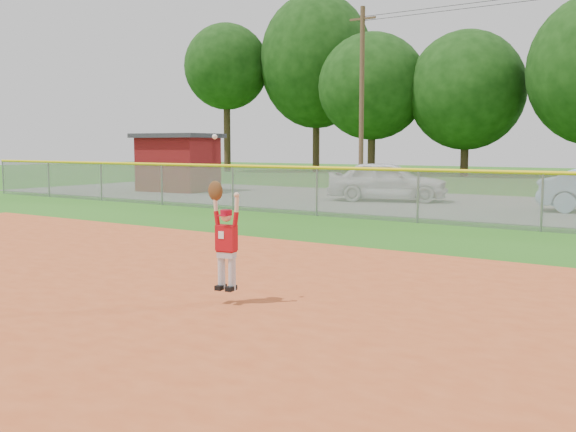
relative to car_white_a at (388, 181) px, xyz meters
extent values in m
plane|color=#245D15|center=(3.68, -15.91, -0.81)|extent=(120.00, 120.00, 0.00)
cube|color=slate|center=(3.68, 0.09, -0.80)|extent=(44.00, 10.00, 0.03)
imported|color=white|center=(0.00, 0.00, 0.00)|extent=(4.94, 3.21, 1.57)
cube|color=#610D0E|center=(-10.67, -0.43, 0.46)|extent=(3.46, 2.73, 2.54)
cube|color=#333338|center=(-10.67, -0.43, 1.83)|extent=(3.90, 3.17, 0.20)
cube|color=gray|center=(3.68, -5.91, -0.06)|extent=(40.00, 0.03, 1.50)
cylinder|color=yellow|center=(3.68, -5.91, 0.69)|extent=(40.00, 0.10, 0.10)
cylinder|color=gray|center=(-16.32, -5.91, -0.06)|extent=(0.06, 0.06, 1.50)
cylinder|color=gray|center=(-12.98, -5.91, -0.06)|extent=(0.06, 0.06, 1.50)
cylinder|color=gray|center=(-9.65, -5.91, -0.06)|extent=(0.06, 0.06, 1.50)
cylinder|color=gray|center=(-6.32, -5.91, -0.06)|extent=(0.06, 0.06, 1.50)
cylinder|color=gray|center=(-2.98, -5.91, -0.06)|extent=(0.06, 0.06, 1.50)
cylinder|color=gray|center=(0.35, -5.91, -0.06)|extent=(0.06, 0.06, 1.50)
cylinder|color=gray|center=(3.68, -5.91, -0.06)|extent=(0.06, 0.06, 1.50)
cylinder|color=gray|center=(7.02, -5.91, -0.06)|extent=(0.06, 0.06, 1.50)
cylinder|color=#4C3823|center=(-4.32, 6.09, 3.69)|extent=(0.24, 0.24, 9.00)
cube|color=#4C3823|center=(-4.32, 6.09, 7.59)|extent=(1.40, 0.10, 0.10)
cylinder|color=#422D1C|center=(-23.56, 19.11, 2.12)|extent=(0.56, 0.56, 5.87)
ellipsoid|color=#193F0F|center=(-23.56, 19.11, 7.86)|extent=(6.95, 6.95, 7.05)
cylinder|color=#422D1C|center=(-16.93, 22.50, 2.24)|extent=(0.56, 0.56, 6.10)
ellipsoid|color=#193F0F|center=(-16.93, 22.50, 8.19)|extent=(9.19, 9.19, 10.85)
cylinder|color=#422D1C|center=(-10.94, 20.62, 1.40)|extent=(0.56, 0.56, 4.43)
ellipsoid|color=#193F0F|center=(-10.94, 20.62, 5.73)|extent=(8.01, 8.01, 7.88)
cylinder|color=#422D1C|center=(-4.39, 22.26, 1.24)|extent=(0.56, 0.56, 4.11)
ellipsoid|color=#193F0F|center=(-4.39, 22.26, 5.25)|extent=(8.19, 8.19, 8.39)
cylinder|color=silver|center=(5.10, -16.27, -0.36)|extent=(0.11, 0.11, 0.46)
cylinder|color=silver|center=(5.27, -16.24, -0.36)|extent=(0.11, 0.11, 0.46)
cube|color=black|center=(5.11, -16.29, -0.55)|extent=(0.12, 0.19, 0.06)
cube|color=black|center=(5.27, -16.27, -0.55)|extent=(0.12, 0.19, 0.06)
cube|color=silver|center=(5.19, -16.25, -0.10)|extent=(0.25, 0.16, 0.09)
cube|color=maroon|center=(5.19, -16.25, -0.05)|extent=(0.26, 0.17, 0.04)
cube|color=#AA0C14|center=(5.19, -16.25, 0.13)|extent=(0.29, 0.19, 0.35)
cube|color=white|center=(5.16, -16.34, 0.17)|extent=(0.08, 0.02, 0.10)
sphere|color=beige|center=(5.19, -16.25, 0.43)|extent=(0.18, 0.18, 0.16)
cylinder|color=#A50A1E|center=(5.19, -16.25, 0.47)|extent=(0.18, 0.18, 0.07)
cube|color=#A50A1E|center=(5.20, -16.33, 0.44)|extent=(0.13, 0.11, 0.01)
cylinder|color=#AA0C14|center=(5.04, -16.28, 0.39)|extent=(0.10, 0.08, 0.19)
cylinder|color=beige|center=(5.02, -16.28, 0.59)|extent=(0.08, 0.06, 0.20)
ellipsoid|color=#4C2D14|center=(5.02, -16.28, 0.76)|extent=(0.25, 0.14, 0.27)
sphere|color=white|center=(5.02, -16.28, 1.49)|extent=(0.08, 0.08, 0.07)
cylinder|color=#AA0C14|center=(5.33, -16.23, 0.39)|extent=(0.10, 0.08, 0.19)
cylinder|color=beige|center=(5.35, -16.23, 0.59)|extent=(0.08, 0.06, 0.20)
sphere|color=beige|center=(5.35, -16.23, 0.71)|extent=(0.08, 0.08, 0.07)
camera|label=1|loc=(10.64, -22.92, 1.37)|focal=40.00mm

